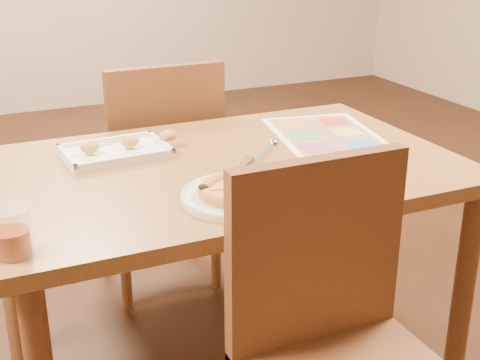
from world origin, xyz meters
name	(u,v)px	position (x,y,z in m)	size (l,w,h in m)	color
dining_table	(225,191)	(0.00, 0.00, 0.63)	(1.30, 0.85, 0.72)	brown
chair_near	(336,319)	(0.00, -0.60, 0.57)	(0.42, 0.42, 0.47)	brown
chair_far	(161,152)	(0.00, 0.60, 0.57)	(0.42, 0.42, 0.47)	brown
plate	(240,196)	(-0.07, -0.25, 0.73)	(0.29, 0.29, 0.02)	silver
pizza	(239,190)	(-0.07, -0.26, 0.75)	(0.20, 0.20, 0.03)	gold
pizza_cutter	(256,161)	(-0.01, -0.23, 0.80)	(0.14, 0.07, 0.09)	silver
appetizer_tray	(119,151)	(-0.25, 0.18, 0.73)	(0.34, 0.22, 0.06)	white
glass_tumbler	(11,235)	(-0.61, -0.33, 0.77)	(0.08, 0.08, 0.10)	#87330A
menu	(326,134)	(0.40, 0.11, 0.72)	(0.31, 0.43, 0.01)	white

